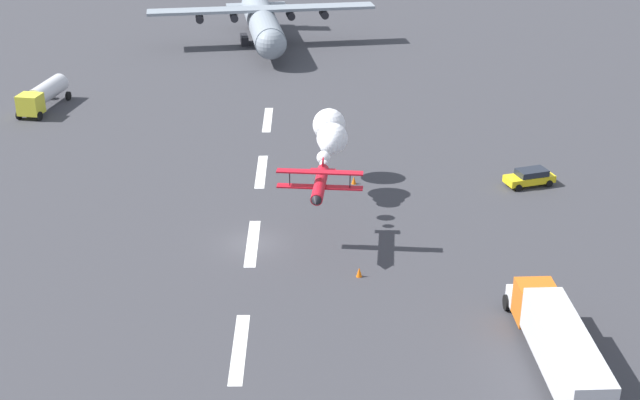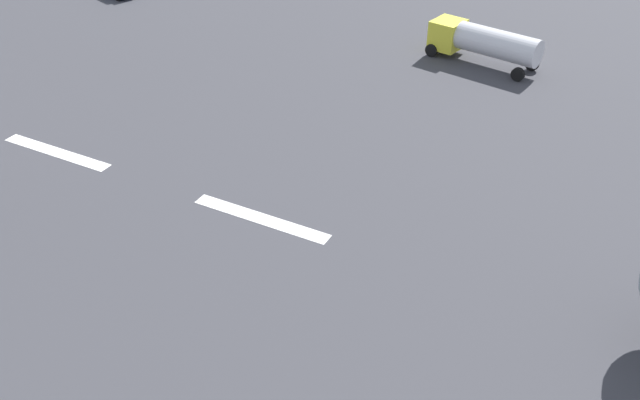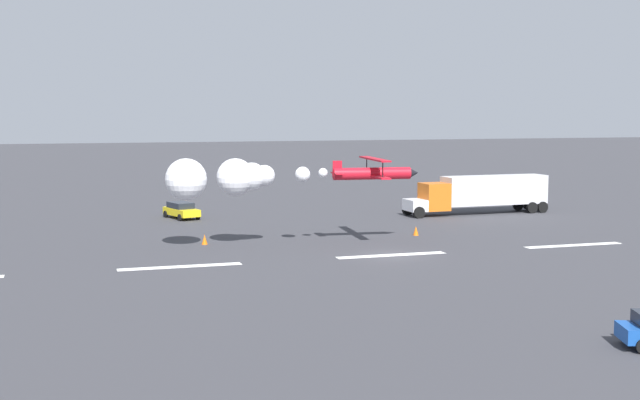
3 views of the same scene
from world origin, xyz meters
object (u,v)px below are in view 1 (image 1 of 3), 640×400
object	(u,v)px
fuel_tanker_truck	(43,95)
traffic_cone_near	(359,272)
semi_truck_orange	(558,342)
stunt_biplane_red	(329,138)
traffic_cone_far	(354,180)
cargo_transport_plane	(263,23)
followme_car_yellow	(530,177)

from	to	relation	value
fuel_tanker_truck	traffic_cone_near	world-z (taller)	fuel_tanker_truck
semi_truck_orange	stunt_biplane_red	bearing A→B (deg)	26.14
semi_truck_orange	traffic_cone_far	bearing A→B (deg)	20.69
traffic_cone_near	stunt_biplane_red	bearing A→B (deg)	7.10
stunt_biplane_red	traffic_cone_near	distance (m)	16.01
stunt_biplane_red	traffic_cone_near	size ratio (longest dim) A/B	25.38
semi_truck_orange	traffic_cone_far	xyz separation A→B (m)	(29.08, 10.99, -1.75)
traffic_cone_near	fuel_tanker_truck	bearing A→B (deg)	40.98
fuel_tanker_truck	traffic_cone_far	size ratio (longest dim) A/B	11.89
cargo_transport_plane	semi_truck_orange	distance (m)	80.73
cargo_transport_plane	stunt_biplane_red	distance (m)	51.39
semi_truck_orange	traffic_cone_near	xyz separation A→B (m)	(11.96, 11.41, -1.75)
fuel_tanker_truck	followme_car_yellow	world-z (taller)	fuel_tanker_truck
traffic_cone_near	semi_truck_orange	bearing A→B (deg)	-136.33
cargo_transport_plane	fuel_tanker_truck	bearing A→B (deg)	138.95
stunt_biplane_red	traffic_cone_near	bearing A→B (deg)	-172.90
traffic_cone_far	traffic_cone_near	bearing A→B (deg)	178.57
traffic_cone_near	traffic_cone_far	xyz separation A→B (m)	(17.13, -0.43, 0.00)
followme_car_yellow	stunt_biplane_red	bearing A→B (deg)	94.65
fuel_tanker_truck	cargo_transport_plane	bearing A→B (deg)	-41.05
cargo_transport_plane	traffic_cone_far	xyz separation A→B (m)	(-48.73, -10.48, -3.06)
semi_truck_orange	fuel_tanker_truck	world-z (taller)	semi_truck_orange
cargo_transport_plane	stunt_biplane_red	bearing A→B (deg)	-170.85
stunt_biplane_red	followme_car_yellow	size ratio (longest dim) A/B	3.94
traffic_cone_far	followme_car_yellow	bearing A→B (deg)	-91.76
semi_truck_orange	followme_car_yellow	xyz separation A→B (m)	(28.59, -5.03, -1.31)
cargo_transport_plane	semi_truck_orange	bearing A→B (deg)	-164.58
stunt_biplane_red	traffic_cone_far	xyz separation A→B (m)	(1.98, -2.31, -4.85)
followme_car_yellow	semi_truck_orange	bearing A→B (deg)	170.02
cargo_transport_plane	semi_truck_orange	xyz separation A→B (m)	(-77.81, -21.47, -1.31)
stunt_biplane_red	fuel_tanker_truck	size ratio (longest dim) A/B	2.13
traffic_cone_near	traffic_cone_far	size ratio (longest dim) A/B	1.00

